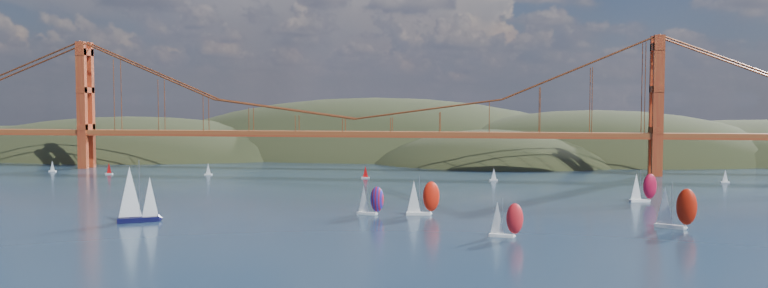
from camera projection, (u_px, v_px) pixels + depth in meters
ground at (179, 267)px, 133.88m from camera, size 1200.00×1200.00×0.00m
headlands at (470, 178)px, 403.49m from camera, size 725.00×225.00×96.00m
bridge at (352, 94)px, 310.17m from camera, size 552.00×12.00×55.00m
sloop_navy at (136, 195)px, 182.43m from camera, size 10.42×8.52×15.20m
racer_0 at (422, 197)px, 193.62m from camera, size 8.79×3.94×9.95m
racer_1 at (505, 219)px, 162.39m from camera, size 7.61×4.12×8.53m
racer_2 at (675, 207)px, 173.30m from camera, size 9.56×7.03×10.76m
racer_3 at (643, 187)px, 218.45m from camera, size 8.37×4.82×9.38m
racer_rwb at (370, 199)px, 194.08m from camera, size 7.58×4.44×8.50m
distant_boat_1 at (52, 166)px, 310.33m from camera, size 3.00×2.00×4.70m
distant_boat_2 at (109, 168)px, 299.37m from camera, size 3.00×2.00×4.70m
distant_boat_3 at (208, 169)px, 296.95m from camera, size 3.00×2.00×4.70m
distant_boat_4 at (725, 176)px, 268.67m from camera, size 3.00×2.00×4.70m
distant_boat_8 at (494, 174)px, 276.17m from camera, size 3.00×2.00×4.70m
distant_boat_9 at (365, 172)px, 284.61m from camera, size 3.00×2.00×4.70m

